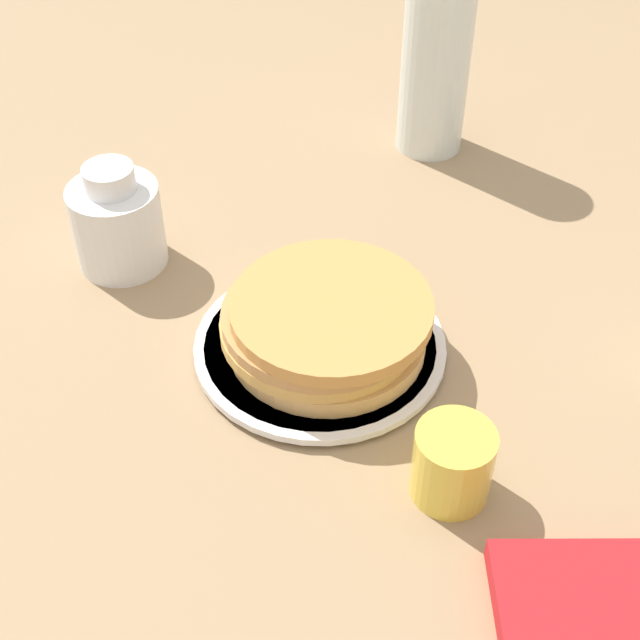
{
  "coord_description": "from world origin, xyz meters",
  "views": [
    {
      "loc": [
        0.17,
        -0.56,
        0.58
      ],
      "look_at": [
        -0.01,
        -0.01,
        0.04
      ],
      "focal_mm": 50.0,
      "sensor_mm": 36.0,
      "label": 1
    }
  ],
  "objects": [
    {
      "name": "water_bottle_mid",
      "position": [
        -0.0,
        0.37,
        0.12
      ],
      "size": [
        0.08,
        0.08,
        0.25
      ],
      "color": "silver",
      "rests_on": "ground_plane"
    },
    {
      "name": "napkin",
      "position": [
        0.25,
        -0.2,
        0.01
      ],
      "size": [
        0.16,
        0.14,
        0.02
      ],
      "color": "red",
      "rests_on": "ground_plane"
    },
    {
      "name": "ground_plane",
      "position": [
        0.0,
        0.0,
        0.0
      ],
      "size": [
        4.0,
        4.0,
        0.0
      ],
      "primitive_type": "plane",
      "color": "#9E7F5B"
    },
    {
      "name": "juice_glass",
      "position": [
        0.13,
        -0.13,
        0.03
      ],
      "size": [
        0.06,
        0.06,
        0.07
      ],
      "color": "yellow",
      "rests_on": "ground_plane"
    },
    {
      "name": "cream_jug",
      "position": [
        -0.25,
        0.05,
        0.05
      ],
      "size": [
        0.09,
        0.09,
        0.11
      ],
      "color": "white",
      "rests_on": "ground_plane"
    },
    {
      "name": "plate",
      "position": [
        -0.01,
        -0.01,
        0.01
      ],
      "size": [
        0.23,
        0.23,
        0.01
      ],
      "color": "white",
      "rests_on": "ground_plane"
    },
    {
      "name": "pancake_stack",
      "position": [
        -0.01,
        -0.02,
        0.04
      ],
      "size": [
        0.18,
        0.18,
        0.06
      ],
      "color": "#DFAB66",
      "rests_on": "plate"
    }
  ]
}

